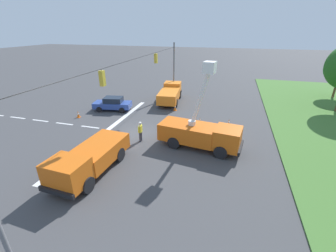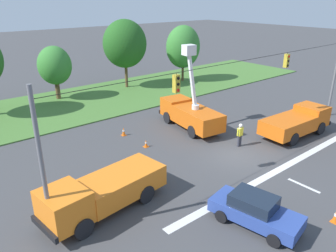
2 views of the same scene
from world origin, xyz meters
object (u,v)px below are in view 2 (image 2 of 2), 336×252
object	(u,v)px
sedan_blue	(255,210)
traffic_cone_foreground_left	(138,173)
traffic_cone_foreground_right	(336,216)
traffic_cone_mid_right	(146,143)
utility_truck_support_near	(102,192)
utility_truck_support_far	(297,122)
utility_truck_bucket_lift	(190,112)
tree_centre	(55,66)
traffic_cone_mid_left	(124,131)
tree_east	(125,44)
road_worker	(240,134)
tree_far_east	(183,47)

from	to	relation	value
sedan_blue	traffic_cone_foreground_left	size ratio (longest dim) A/B	5.78
traffic_cone_foreground_right	traffic_cone_mid_right	xyz separation A→B (m)	(-2.12, 12.88, -0.09)
utility_truck_support_near	utility_truck_support_far	distance (m)	16.78
sedan_blue	traffic_cone_foreground_left	bearing A→B (deg)	105.00
traffic_cone_foreground_left	traffic_cone_foreground_right	world-z (taller)	traffic_cone_foreground_left
utility_truck_bucket_lift	sedan_blue	bearing A→B (deg)	-118.81
tree_centre	traffic_cone_mid_right	bearing A→B (deg)	-89.02
sedan_blue	traffic_cone_mid_left	xyz separation A→B (m)	(0.96, 13.29, -0.45)
traffic_cone_foreground_left	utility_truck_support_far	bearing A→B (deg)	-9.79
sedan_blue	traffic_cone_mid_left	world-z (taller)	sedan_blue
tree_east	road_worker	size ratio (longest dim) A/B	4.49
utility_truck_support_near	utility_truck_support_far	size ratio (longest dim) A/B	1.07
tree_centre	traffic_cone_foreground_left	xyz separation A→B (m)	(-2.71, -18.99, -3.24)
traffic_cone_foreground_left	traffic_cone_foreground_right	bearing A→B (deg)	-61.86
road_worker	tree_east	bearing A→B (deg)	82.28
tree_east	traffic_cone_mid_right	bearing A→B (deg)	-117.98
tree_centre	traffic_cone_mid_left	xyz separation A→B (m)	(0.15, -12.77, -3.29)
tree_east	sedan_blue	xyz separation A→B (m)	(-9.09, -25.50, -4.40)
traffic_cone_mid_left	traffic_cone_mid_right	world-z (taller)	traffic_cone_mid_left
traffic_cone_mid_left	traffic_cone_mid_right	bearing A→B (deg)	-87.60
traffic_cone_foreground_right	utility_truck_bucket_lift	bearing A→B (deg)	77.76
utility_truck_support_far	traffic_cone_foreground_right	size ratio (longest dim) A/B	8.80
road_worker	utility_truck_support_far	bearing A→B (deg)	-15.55
road_worker	tree_centre	bearing A→B (deg)	105.89
traffic_cone_foreground_left	traffic_cone_mid_right	xyz separation A→B (m)	(2.98, 3.36, -0.12)
utility_truck_support_near	traffic_cone_foreground_right	size ratio (longest dim) A/B	9.43
tree_east	tree_far_east	size ratio (longest dim) A/B	1.13
tree_east	utility_truck_support_near	xyz separation A→B (m)	(-14.20, -19.92, -4.06)
sedan_blue	traffic_cone_mid_left	bearing A→B (deg)	85.86
utility_truck_support_far	traffic_cone_mid_left	size ratio (longest dim) A/B	9.40
tree_far_east	utility_truck_support_near	distance (m)	28.24
tree_far_east	traffic_cone_foreground_left	world-z (taller)	tree_far_east
tree_centre	tree_east	world-z (taller)	tree_east
utility_truck_bucket_lift	tree_centre	bearing A→B (deg)	109.78
utility_truck_support_far	road_worker	world-z (taller)	utility_truck_support_far
utility_truck_bucket_lift	traffic_cone_foreground_right	distance (m)	14.00
traffic_cone_mid_right	traffic_cone_mid_left	bearing A→B (deg)	92.40
traffic_cone_foreground_left	traffic_cone_foreground_right	xyz separation A→B (m)	(5.09, -9.52, -0.03)
tree_east	traffic_cone_foreground_right	world-z (taller)	tree_east
utility_truck_support_far	traffic_cone_mid_left	xyz separation A→B (m)	(-10.70, 8.55, -0.76)
traffic_cone_foreground_right	sedan_blue	bearing A→B (deg)	142.53
tree_far_east	traffic_cone_mid_right	world-z (taller)	tree_far_east
utility_truck_bucket_lift	traffic_cone_foreground_left	size ratio (longest dim) A/B	8.64
utility_truck_bucket_lift	traffic_cone_mid_right	bearing A→B (deg)	-171.41
utility_truck_support_near	road_worker	world-z (taller)	utility_truck_support_near
tree_centre	traffic_cone_mid_left	distance (m)	13.19
tree_far_east	traffic_cone_mid_left	bearing A→B (deg)	-146.28
utility_truck_bucket_lift	road_worker	xyz separation A→B (m)	(0.31, -5.02, -0.34)
sedan_blue	traffic_cone_foreground_left	world-z (taller)	sedan_blue
sedan_blue	traffic_cone_mid_left	distance (m)	13.33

